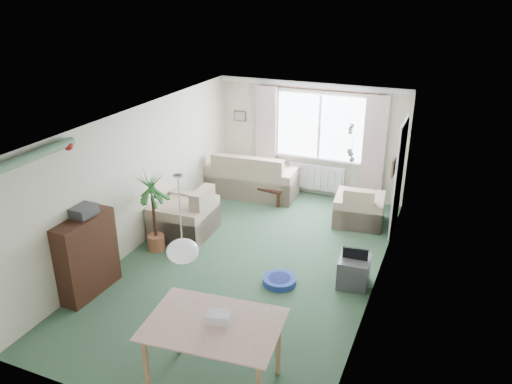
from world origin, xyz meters
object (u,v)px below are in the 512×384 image
at_px(armchair_corner, 359,203).
at_px(armchair_left, 184,211).
at_px(tv_cube, 354,272).
at_px(pet_bed, 279,281).
at_px(sofa, 253,173).
at_px(dining_table, 215,356).
at_px(coffee_table, 268,193).
at_px(houseplant, 153,211).
at_px(bookshelf, 87,256).

bearing_deg(armchair_corner, armchair_left, 24.44).
xyz_separation_m(tv_cube, pet_bed, (-1.04, -0.41, -0.17)).
distance_m(sofa, dining_table, 5.64).
xyz_separation_m(sofa, coffee_table, (0.44, -0.29, -0.30)).
bearing_deg(armchair_left, houseplant, -14.55).
relative_size(armchair_corner, armchair_left, 0.86).
bearing_deg(tv_cube, bookshelf, -158.48).
xyz_separation_m(armchair_corner, bookshelf, (-3.17, -3.81, 0.20)).
relative_size(armchair_corner, bookshelf, 0.74).
height_order(sofa, houseplant, houseplant).
bearing_deg(bookshelf, dining_table, -19.05).
xyz_separation_m(bookshelf, pet_bed, (2.50, 1.27, -0.55)).
bearing_deg(armchair_left, tv_cube, 79.29).
height_order(bookshelf, tv_cube, bookshelf).
xyz_separation_m(sofa, tv_cube, (2.78, -2.70, -0.25)).
xyz_separation_m(coffee_table, tv_cube, (2.34, -2.41, 0.05)).
bearing_deg(sofa, dining_table, 104.71).
xyz_separation_m(armchair_left, dining_table, (2.22, -3.12, -0.04)).
bearing_deg(pet_bed, tv_cube, 21.60).
relative_size(bookshelf, dining_table, 0.89).
distance_m(bookshelf, tv_cube, 3.93).
height_order(houseplant, pet_bed, houseplant).
distance_m(armchair_corner, tv_cube, 2.18).
bearing_deg(houseplant, coffee_table, 69.10).
xyz_separation_m(armchair_corner, houseplant, (-2.98, -2.37, 0.32)).
xyz_separation_m(sofa, dining_table, (1.80, -5.35, -0.05)).
xyz_separation_m(coffee_table, pet_bed, (1.30, -2.82, -0.12)).
height_order(bookshelf, pet_bed, bookshelf).
height_order(bookshelf, dining_table, bookshelf).
bearing_deg(pet_bed, coffee_table, 114.78).
height_order(armchair_corner, bookshelf, bookshelf).
distance_m(houseplant, pet_bed, 2.42).
relative_size(armchair_corner, tv_cube, 1.81).
xyz_separation_m(houseplant, pet_bed, (2.31, -0.18, -0.67)).
bearing_deg(tv_cube, coffee_table, 130.31).
bearing_deg(bookshelf, pet_bed, 28.61).
bearing_deg(pet_bed, armchair_left, 157.94).
relative_size(sofa, pet_bed, 3.70).
distance_m(coffee_table, bookshelf, 4.28).
bearing_deg(bookshelf, tv_cube, 27.13).
bearing_deg(pet_bed, sofa, 119.32).
bearing_deg(dining_table, pet_bed, 91.34).
distance_m(coffee_table, tv_cube, 3.36).
bearing_deg(sofa, coffee_table, 143.20).
relative_size(houseplant, dining_table, 1.07).
bearing_deg(dining_table, coffee_table, 104.99).
bearing_deg(coffee_table, armchair_left, -113.83).
xyz_separation_m(sofa, armchair_left, (-0.42, -2.23, -0.01)).
relative_size(dining_table, tv_cube, 2.74).
height_order(sofa, armchair_corner, sofa).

